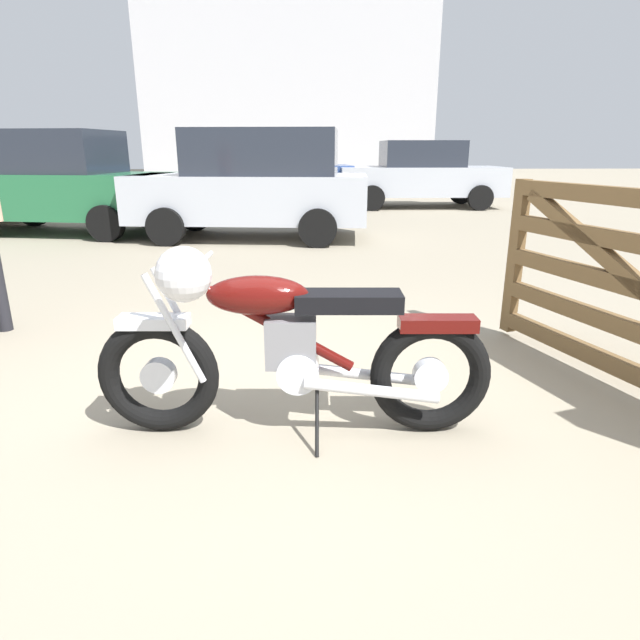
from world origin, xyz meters
name	(u,v)px	position (x,y,z in m)	size (l,w,h in m)	color
ground_plane	(294,397)	(0.00, 0.00, 0.00)	(80.00, 80.00, 0.00)	gray
vintage_motorcycle	(283,347)	(-0.04, -0.42, 0.49)	(2.08, 0.74, 1.07)	black
pale_sedan_back	(420,174)	(3.15, 11.30, 0.84)	(4.21, 1.94, 1.67)	black
white_estate_far	(254,183)	(-0.73, 6.22, 0.92)	(4.03, 2.10, 1.78)	black
dark_sedan_left	(280,171)	(-0.52, 11.64, 0.92)	(4.00, 2.01, 1.78)	black
red_hatchback_near	(57,181)	(-4.31, 6.96, 0.92)	(4.11, 2.28, 1.78)	black
industrial_building	(290,77)	(-0.58, 30.64, 5.43)	(14.91, 11.79, 10.83)	#B2B2B7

